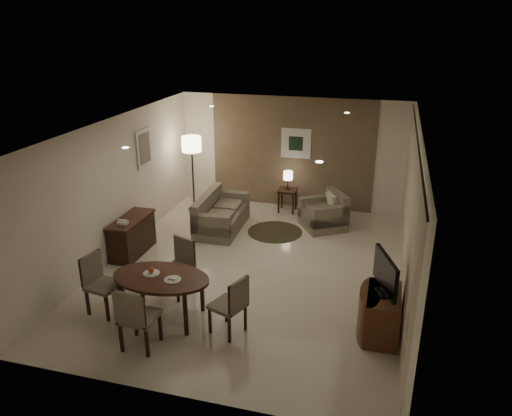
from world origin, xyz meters
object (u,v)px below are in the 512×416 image
(chair_near, at_px, (139,316))
(chair_left, at_px, (104,285))
(tv_cabinet, at_px, (383,314))
(side_table, at_px, (287,200))
(sofa, at_px, (222,212))
(chair_right, at_px, (227,304))
(armchair, at_px, (323,211))
(chair_far, at_px, (176,268))
(floor_lamp, at_px, (193,174))
(console_desk, at_px, (132,236))
(dining_table, at_px, (162,297))

(chair_near, xyz_separation_m, chair_left, (-0.97, 0.66, -0.01))
(tv_cabinet, height_order, side_table, tv_cabinet)
(chair_left, height_order, sofa, chair_left)
(chair_right, xyz_separation_m, sofa, (-1.35, 3.66, -0.07))
(sofa, height_order, armchair, armchair)
(tv_cabinet, relative_size, chair_right, 0.96)
(chair_near, distance_m, chair_far, 1.49)
(chair_left, distance_m, floor_lamp, 4.63)
(console_desk, height_order, dining_table, console_desk)
(chair_far, distance_m, sofa, 2.84)
(sofa, height_order, floor_lamp, floor_lamp)
(floor_lamp, bearing_deg, chair_left, -85.82)
(armchair, bearing_deg, tv_cabinet, -11.64)
(console_desk, relative_size, armchair, 1.33)
(chair_right, relative_size, sofa, 0.56)
(console_desk, distance_m, floor_lamp, 2.64)
(chair_near, bearing_deg, side_table, -97.79)
(dining_table, xyz_separation_m, chair_left, (-0.95, -0.09, 0.13))
(dining_table, bearing_deg, chair_near, -88.86)
(floor_lamp, bearing_deg, console_desk, -96.00)
(chair_left, bearing_deg, armchair, -23.78)
(chair_near, xyz_separation_m, sofa, (-0.27, 4.32, -0.11))
(dining_table, xyz_separation_m, chair_right, (1.10, -0.10, 0.11))
(tv_cabinet, xyz_separation_m, chair_far, (-3.41, 0.29, 0.13))
(chair_left, height_order, floor_lamp, floor_lamp)
(console_desk, relative_size, chair_near, 1.19)
(dining_table, bearing_deg, floor_lamp, 105.96)
(chair_left, bearing_deg, chair_near, -114.69)
(tv_cabinet, relative_size, side_table, 1.61)
(chair_near, bearing_deg, chair_right, -147.43)
(chair_left, relative_size, chair_right, 1.04)
(chair_far, bearing_deg, armchair, 79.79)
(armchair, bearing_deg, dining_table, -56.46)
(armchair, xyz_separation_m, side_table, (-0.97, 0.76, -0.12))
(side_table, bearing_deg, dining_table, -100.63)
(dining_table, height_order, chair_left, chair_left)
(console_desk, bearing_deg, floor_lamp, 84.00)
(chair_left, relative_size, sofa, 0.58)
(chair_near, distance_m, chair_right, 1.27)
(chair_right, bearing_deg, side_table, -156.65)
(chair_near, relative_size, armchair, 1.12)
(floor_lamp, bearing_deg, side_table, 12.28)
(sofa, relative_size, armchair, 1.87)
(dining_table, relative_size, side_table, 2.75)
(sofa, bearing_deg, side_table, -41.40)
(console_desk, relative_size, side_table, 2.14)
(chair_near, relative_size, floor_lamp, 0.55)
(dining_table, relative_size, chair_right, 1.64)
(sofa, xyz_separation_m, side_table, (1.19, 1.43, -0.12))
(console_desk, relative_size, dining_table, 0.78)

